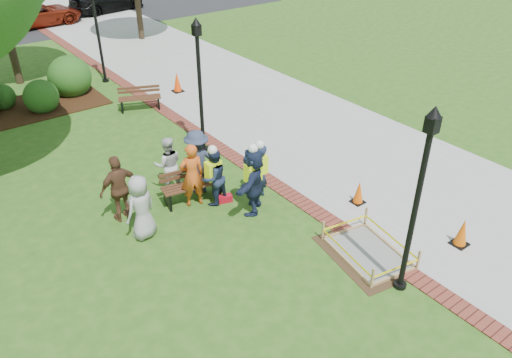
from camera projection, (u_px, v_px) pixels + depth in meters
ground at (269, 240)px, 12.30m from camera, size 100.00×100.00×0.00m
sidewalk at (215, 82)px, 21.67m from camera, size 6.00×60.00×0.02m
brick_edging at (148, 99)px, 19.98m from camera, size 0.50×60.00×0.03m
mulch_bed at (10, 112)px, 18.88m from camera, size 7.00×3.00×0.05m
wet_concrete_pad at (369, 246)px, 11.72m from camera, size 2.08×2.57×0.55m
bench_near at (192, 191)px, 13.67m from camera, size 1.71×0.84×0.89m
bench_far at (140, 103)px, 19.02m from camera, size 1.65×1.10×0.85m
cone_front at (462, 233)px, 11.95m from camera, size 0.39×0.39×0.76m
cone_back at (359, 193)px, 13.53m from camera, size 0.35×0.35×0.69m
cone_far at (177, 83)px, 20.52m from camera, size 0.42×0.42×0.84m
toolbox at (225, 198)px, 13.71m from camera, size 0.43×0.31×0.19m
lamp_near at (419, 191)px, 9.62m from camera, size 0.28×0.28×4.26m
lamp_mid at (199, 77)px, 15.05m from camera, size 0.28×0.28×4.26m
lamp_far at (96, 24)px, 20.48m from camera, size 0.28×0.28×4.26m
shrub_c at (44, 110)px, 19.09m from camera, size 1.30×1.30×1.30m
shrub_d at (73, 94)px, 20.53m from camera, size 1.72×1.72×1.72m
shrub_e at (5, 108)px, 19.30m from camera, size 1.03×1.03×1.03m
casual_person_a at (141, 207)px, 12.01m from camera, size 0.63×0.50×1.70m
casual_person_b at (192, 175)px, 13.18m from camera, size 0.65×0.50×1.82m
casual_person_c at (168, 165)px, 13.84m from camera, size 0.62×0.51×1.65m
casual_person_d at (120, 189)px, 12.61m from camera, size 0.61×0.42×1.84m
casual_person_e at (197, 162)px, 13.73m from camera, size 0.65×0.46×1.88m
hivis_worker_a at (253, 179)px, 12.89m from camera, size 0.70×0.67×2.00m
hivis_worker_b at (259, 170)px, 13.45m from camera, size 0.62×0.56×1.79m
hivis_worker_c at (214, 175)px, 13.25m from camera, size 0.57×0.42×1.76m
parked_car_c at (42, 25)px, 29.90m from camera, size 2.19×4.54×1.44m
parked_car_d at (108, 11)px, 33.05m from camera, size 2.81×5.05×1.56m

